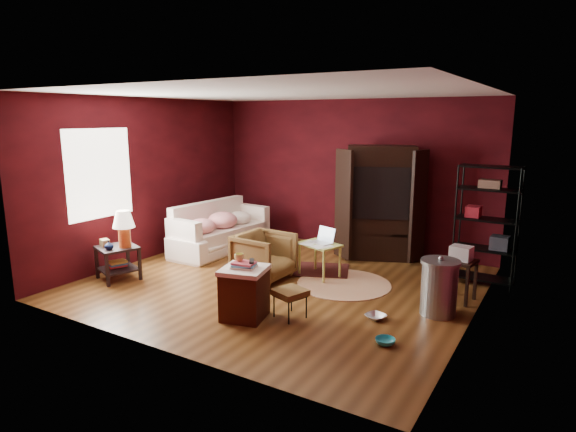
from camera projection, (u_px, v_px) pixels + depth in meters
name	position (u px, v px, depth m)	size (l,w,h in m)	color
room	(278.00, 191.00, 7.04)	(5.54, 5.04, 2.84)	brown
sofa	(219.00, 230.00, 8.99)	(2.04, 0.60, 0.80)	white
armchair	(264.00, 254.00, 7.42)	(0.77, 0.72, 0.80)	black
pet_bowl_steel	(376.00, 310.00, 5.96)	(0.25, 0.06, 0.25)	silver
pet_bowl_turquoise	(385.00, 335.00, 5.30)	(0.22, 0.07, 0.22)	#2AB2C4
vase	(109.00, 245.00, 7.18)	(0.13, 0.14, 0.13)	#0B1538
mug	(239.00, 256.00, 5.93)	(0.12, 0.09, 0.12)	#ECE973
side_table	(121.00, 238.00, 7.33)	(0.71, 0.71, 1.09)	black
sofa_cushions	(218.00, 229.00, 9.03)	(0.98, 2.05, 0.83)	white
hamper	(244.00, 292.00, 5.97)	(0.64, 0.64, 0.75)	#491D11
footstool	(290.00, 293.00, 5.98)	(0.46, 0.46, 0.37)	black
rug_round	(344.00, 284.00, 7.24)	(1.78, 1.78, 0.01)	beige
rug_oriental	(313.00, 269.00, 7.90)	(1.35, 1.14, 0.01)	#521916
laptop_desk	(320.00, 247.00, 7.51)	(0.73, 0.63, 0.77)	#D9ED6C
tv_armoire	(380.00, 200.00, 8.42)	(1.45, 1.17, 1.99)	black
wire_shelving	(488.00, 220.00, 7.06)	(0.88, 0.40, 1.79)	black
small_stand	(461.00, 260.00, 6.49)	(0.44, 0.44, 0.77)	black
trash_can	(439.00, 287.00, 6.07)	(0.51, 0.51, 0.77)	#979C9E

